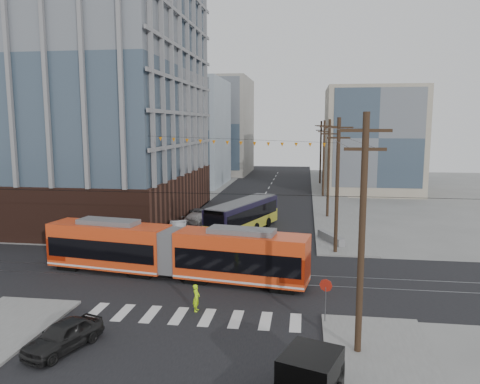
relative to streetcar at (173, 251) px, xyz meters
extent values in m
plane|color=slate|center=(2.98, -3.46, -1.80)|extent=(160.00, 160.00, 0.00)
cube|color=#381E16|center=(-19.02, 19.54, 12.50)|extent=(30.00, 25.00, 28.60)
cube|color=#8C99A5|center=(-14.02, 48.54, 7.20)|extent=(18.00, 16.00, 18.00)
cube|color=gray|center=(18.98, 44.54, 6.20)|extent=(14.00, 14.00, 16.00)
cube|color=gray|center=(-11.02, 68.54, 8.20)|extent=(16.00, 18.00, 20.00)
cube|color=#8C99A5|center=(20.98, 64.54, 5.20)|extent=(16.00, 16.00, 14.00)
cylinder|color=black|center=(11.48, -9.46, 3.70)|extent=(0.30, 0.30, 11.00)
cylinder|color=black|center=(11.48, 52.54, 3.70)|extent=(0.30, 0.30, 11.00)
imported|color=black|center=(-2.10, -10.96, -1.11)|extent=(2.86, 4.35, 1.38)
imported|color=#AFB0B4|center=(-2.94, 12.31, -1.07)|extent=(2.31, 4.61, 1.45)
imported|color=silver|center=(-2.26, 16.69, -1.14)|extent=(2.41, 4.76, 1.33)
imported|color=slate|center=(-2.82, 19.75, -1.19)|extent=(2.83, 4.68, 1.21)
imported|color=#BDFF11|center=(2.99, -5.64, -1.02)|extent=(0.39, 0.58, 1.56)
cube|color=slate|center=(11.28, 10.90, -1.39)|extent=(2.52, 4.09, 0.81)
camera|label=1|loc=(8.95, -30.22, 8.68)|focal=35.00mm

